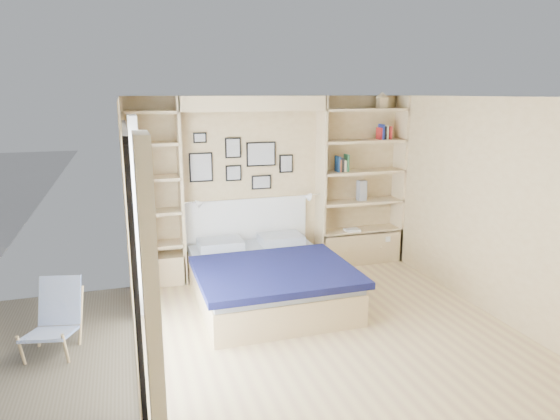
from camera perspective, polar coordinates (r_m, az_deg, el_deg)
name	(u,v)px	position (r m, az deg, el deg)	size (l,w,h in m)	color
ground	(330,335)	(5.55, 5.77, -14.02)	(4.50, 4.50, 0.00)	tan
room_shell	(258,209)	(6.42, -2.50, 0.09)	(4.50, 4.50, 4.50)	tan
bed	(266,278)	(6.29, -1.57, -7.74)	(1.82, 2.24, 1.07)	#D7BD87
photo_gallery	(240,162)	(6.98, -4.57, 5.52)	(1.48, 0.02, 0.82)	black
reading_lamps	(255,200)	(6.89, -2.85, 1.19)	(1.92, 0.12, 0.15)	silver
shelf_decor	(354,151)	(7.37, 8.41, 6.63)	(3.52, 0.23, 2.03)	#AA4B23
deck_chair	(55,318)	(5.57, -24.33, -11.20)	(0.58, 0.79, 0.72)	tan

